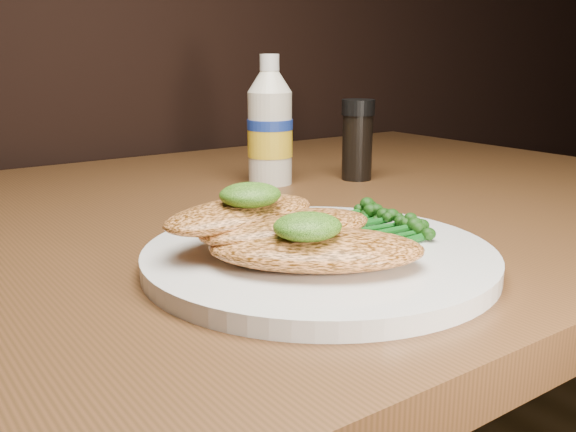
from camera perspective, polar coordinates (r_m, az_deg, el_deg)
plate at (r=0.52m, az=2.82°, el=-3.72°), size 0.29×0.29×0.01m
chicken_front at (r=0.47m, az=2.55°, el=-2.97°), size 0.18×0.17×0.03m
chicken_mid at (r=0.50m, az=-0.12°, el=-1.00°), size 0.16×0.10×0.02m
chicken_back at (r=0.51m, az=-4.24°, el=0.19°), size 0.15×0.09×0.02m
pesto_front at (r=0.46m, az=1.77°, el=-0.96°), size 0.06×0.05×0.02m
pesto_back at (r=0.50m, az=-3.43°, el=1.91°), size 0.05×0.05×0.02m
broccolini_bundle at (r=0.54m, az=6.09°, el=-0.99°), size 0.15×0.13×0.02m
mayo_bottle at (r=0.83m, az=-1.65°, el=8.63°), size 0.08×0.08×0.17m
pepper_grinder at (r=0.87m, az=6.27°, el=6.83°), size 0.05×0.05×0.11m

